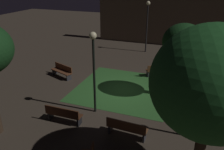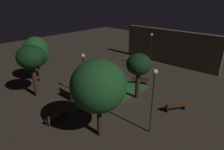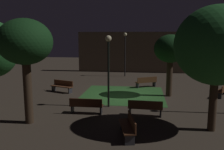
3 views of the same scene
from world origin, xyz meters
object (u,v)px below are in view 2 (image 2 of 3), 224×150
at_px(tree_back_right, 36,52).
at_px(bench_corner, 66,93).
at_px(bench_lawn_edge, 140,80).
at_px(tree_left_canopy, 98,86).
at_px(lamp_post_path_center, 84,68).
at_px(tree_near_wall, 139,65).
at_px(bench_front_left, 88,105).
at_px(tree_tall_center, 31,58).
at_px(lamp_post_plaza_east, 153,92).
at_px(bench_by_lamp, 56,116).
at_px(bench_path_side, 176,106).
at_px(lamp_post_plaza_west, 151,45).
at_px(bench_front_right, 85,72).

bearing_deg(tree_back_right, bench_corner, -2.97).
height_order(bench_lawn_edge, tree_left_canopy, tree_left_canopy).
bearing_deg(lamp_post_path_center, tree_near_wall, 39.38).
height_order(bench_front_left, tree_tall_center, tree_tall_center).
bearing_deg(bench_corner, lamp_post_plaza_east, 7.29).
height_order(bench_by_lamp, lamp_post_path_center, lamp_post_path_center).
bearing_deg(bench_path_side, tree_back_right, -161.72).
xyz_separation_m(bench_corner, lamp_post_plaza_west, (1.12, 12.67, 2.62)).
bearing_deg(tree_back_right, bench_front_left, -1.87).
height_order(bench_front_left, lamp_post_path_center, lamp_post_path_center).
xyz_separation_m(tree_tall_center, lamp_post_plaza_east, (10.98, 2.78, -0.60)).
bearing_deg(tree_left_canopy, bench_path_side, 68.55).
xyz_separation_m(bench_corner, lamp_post_path_center, (1.01, 1.46, 2.43)).
relative_size(tree_back_right, tree_near_wall, 1.17).
distance_m(bench_path_side, tree_tall_center, 13.35).
relative_size(bench_corner, lamp_post_plaza_west, 0.39).
height_order(tree_tall_center, tree_back_right, tree_back_right).
xyz_separation_m(bench_path_side, tree_near_wall, (-3.78, -0.31, 2.78)).
relative_size(bench_front_left, tree_left_canopy, 0.33).
distance_m(tree_back_right, tree_left_canopy, 11.69).
bearing_deg(bench_front_left, bench_by_lamp, -104.75).
bearing_deg(tree_tall_center, lamp_post_plaza_west, 76.07).
bearing_deg(lamp_post_path_center, tree_left_canopy, -30.29).
bearing_deg(bench_path_side, bench_front_left, -137.97).
distance_m(tree_near_wall, lamp_post_plaza_west, 8.87).
distance_m(tree_left_canopy, lamp_post_plaza_east, 3.60).
bearing_deg(tree_tall_center, bench_by_lamp, -11.53).
bearing_deg(bench_lawn_edge, tree_left_canopy, -72.45).
relative_size(tree_back_right, tree_left_canopy, 0.92).
distance_m(bench_corner, bench_path_side, 9.96).
xyz_separation_m(lamp_post_plaza_west, lamp_post_path_center, (-0.11, -11.21, -0.19)).
bearing_deg(tree_tall_center, tree_near_wall, 40.82).
relative_size(bench_corner, bench_front_left, 0.99).
bearing_deg(bench_path_side, bench_front_right, -179.43).
bearing_deg(tree_tall_center, bench_lawn_edge, 57.44).
xyz_separation_m(tree_tall_center, tree_back_right, (-2.99, 1.97, -0.39)).
bearing_deg(bench_lawn_edge, lamp_post_path_center, -111.45).
bearing_deg(lamp_post_plaza_west, bench_front_right, -117.88).
height_order(bench_front_left, tree_near_wall, tree_near_wall).
bearing_deg(lamp_post_plaza_west, bench_path_side, -45.77).
relative_size(bench_lawn_edge, lamp_post_plaza_east, 0.37).
height_order(bench_corner, lamp_post_plaza_east, lamp_post_plaza_east).
xyz_separation_m(bench_corner, bench_lawn_edge, (3.31, 7.33, 0.00)).
relative_size(bench_by_lamp, bench_path_side, 1.05).
distance_m(bench_lawn_edge, lamp_post_path_center, 6.75).
xyz_separation_m(bench_corner, lamp_post_plaza_east, (8.54, 1.09, 2.77)).
relative_size(tree_tall_center, lamp_post_path_center, 1.18).
bearing_deg(bench_front_right, lamp_post_path_center, -39.70).
xyz_separation_m(tree_near_wall, lamp_post_plaza_west, (-3.75, 8.04, -0.16)).
bearing_deg(tree_near_wall, bench_lawn_edge, 119.89).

